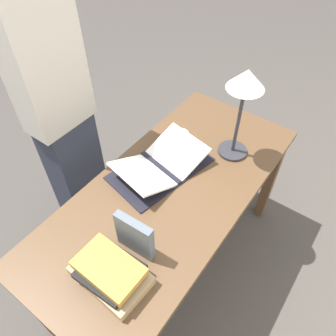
# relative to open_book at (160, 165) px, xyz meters

# --- Properties ---
(ground_plane) EXTENTS (12.00, 12.00, 0.00)m
(ground_plane) POSITION_rel_open_book_xyz_m (0.08, 0.12, -0.81)
(ground_plane) COLOR #47423D
(reading_desk) EXTENTS (1.55, 0.70, 0.78)m
(reading_desk) POSITION_rel_open_book_xyz_m (0.08, 0.12, -0.13)
(reading_desk) COLOR brown
(reading_desk) RESTS_ON ground_plane
(open_book) EXTENTS (0.56, 0.39, 0.10)m
(open_book) POSITION_rel_open_book_xyz_m (0.00, 0.00, 0.00)
(open_book) COLOR black
(open_book) RESTS_ON reading_desk
(book_stack_tall) EXTENTS (0.21, 0.31, 0.10)m
(book_stack_tall) POSITION_rel_open_book_xyz_m (0.58, 0.20, 0.02)
(book_stack_tall) COLOR tan
(book_stack_tall) RESTS_ON reading_desk
(book_standing_upright) EXTENTS (0.04, 0.17, 0.20)m
(book_standing_upright) POSITION_rel_open_book_xyz_m (0.42, 0.19, 0.07)
(book_standing_upright) COLOR slate
(book_standing_upright) RESTS_ON reading_desk
(reading_lamp) EXTENTS (0.18, 0.18, 0.50)m
(reading_lamp) POSITION_rel_open_book_xyz_m (-0.33, 0.24, 0.36)
(reading_lamp) COLOR #2D2D33
(reading_lamp) RESTS_ON reading_desk
(coffee_mug) EXTENTS (0.09, 0.12, 0.08)m
(coffee_mug) POSITION_rel_open_book_xyz_m (-0.21, -0.02, 0.01)
(coffee_mug) COLOR white
(coffee_mug) RESTS_ON reading_desk
(pencil) EXTENTS (0.10, 0.15, 0.01)m
(pencil) POSITION_rel_open_book_xyz_m (0.09, -0.17, -0.03)
(pencil) COLOR gold
(pencil) RESTS_ON reading_desk
(person_reader) EXTENTS (0.36, 0.22, 1.77)m
(person_reader) POSITION_rel_open_book_xyz_m (0.09, -0.63, 0.08)
(person_reader) COLOR #2D3342
(person_reader) RESTS_ON ground_plane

